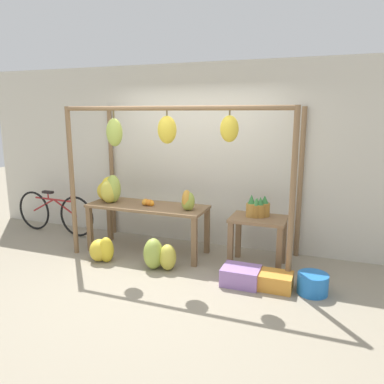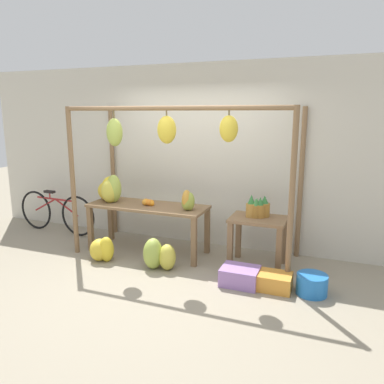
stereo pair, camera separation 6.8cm
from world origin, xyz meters
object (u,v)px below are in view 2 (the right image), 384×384
object	(u,v)px
banana_pile_on_table	(110,190)
orange_pile	(148,202)
parked_bicycle	(56,212)
pineapple_cluster	(258,208)
banana_pile_ground_right	(159,255)
fruit_crate_purple	(274,281)
banana_pile_ground_left	(102,250)
fruit_crate_white	(240,276)
papaya_pile	(188,201)
blue_bucket	(312,284)

from	to	relation	value
banana_pile_on_table	orange_pile	size ratio (longest dim) A/B	2.49
orange_pile	parked_bicycle	bearing A→B (deg)	172.56
pineapple_cluster	parked_bicycle	bearing A→B (deg)	177.29
pineapple_cluster	banana_pile_ground_right	bearing A→B (deg)	-153.12
orange_pile	fruit_crate_purple	xyz separation A→B (m)	(1.96, -0.55, -0.67)
banana_pile_ground_left	parked_bicycle	xyz separation A→B (m)	(-1.50, 0.82, 0.20)
banana_pile_on_table	banana_pile_ground_right	distance (m)	1.38
fruit_crate_white	parked_bicycle	bearing A→B (deg)	166.66
banana_pile_ground_right	fruit_crate_white	bearing A→B (deg)	-2.92
banana_pile_on_table	papaya_pile	distance (m)	1.30
pineapple_cluster	fruit_crate_white	world-z (taller)	pineapple_cluster
banana_pile_ground_left	papaya_pile	distance (m)	1.40
fruit_crate_white	papaya_pile	size ratio (longest dim) A/B	1.57
banana_pile_on_table	banana_pile_ground_left	xyz separation A→B (m)	(0.19, -0.55, -0.75)
papaya_pile	blue_bucket	bearing A→B (deg)	-15.02
banana_pile_ground_left	banana_pile_ground_right	distance (m)	0.87
banana_pile_ground_left	banana_pile_on_table	bearing A→B (deg)	109.04
pineapple_cluster	parked_bicycle	xyz separation A→B (m)	(-3.57, 0.17, -0.44)
orange_pile	banana_pile_ground_left	xyz separation A→B (m)	(-0.46, -0.56, -0.60)
blue_bucket	parked_bicycle	distance (m)	4.42
banana_pile_ground_left	fruit_crate_white	size ratio (longest dim) A/B	0.87
orange_pile	papaya_pile	world-z (taller)	papaya_pile
banana_pile_ground_left	parked_bicycle	world-z (taller)	parked_bicycle
fruit_crate_purple	banana_pile_ground_right	bearing A→B (deg)	178.75
fruit_crate_white	papaya_pile	world-z (taller)	papaya_pile
parked_bicycle	papaya_pile	bearing A→B (deg)	-6.77
fruit_crate_purple	orange_pile	bearing A→B (deg)	164.27
fruit_crate_white	blue_bucket	xyz separation A→B (m)	(0.84, 0.06, 0.01)
banana_pile_ground_left	fruit_crate_purple	xyz separation A→B (m)	(2.42, 0.01, -0.07)
fruit_crate_white	banana_pile_ground_right	bearing A→B (deg)	177.08
banana_pile_on_table	pineapple_cluster	xyz separation A→B (m)	(2.26, 0.09, -0.10)
orange_pile	parked_bicycle	world-z (taller)	orange_pile
orange_pile	papaya_pile	size ratio (longest dim) A/B	0.71
banana_pile_ground_right	banana_pile_ground_left	bearing A→B (deg)	-177.31
orange_pile	fruit_crate_white	xyz separation A→B (m)	(1.55, -0.58, -0.66)
banana_pile_ground_left	fruit_crate_purple	distance (m)	2.42
parked_bicycle	papaya_pile	size ratio (longest dim) A/B	5.71
orange_pile	fruit_crate_white	world-z (taller)	orange_pile
banana_pile_on_table	parked_bicycle	xyz separation A→B (m)	(-1.31, 0.26, -0.55)
orange_pile	fruit_crate_white	bearing A→B (deg)	-20.39
papaya_pile	fruit_crate_purple	world-z (taller)	papaya_pile
fruit_crate_purple	pineapple_cluster	bearing A→B (deg)	118.88
banana_pile_ground_left	banana_pile_ground_right	size ratio (longest dim) A/B	0.75
banana_pile_on_table	fruit_crate_white	xyz separation A→B (m)	(2.20, -0.57, -0.81)
pineapple_cluster	papaya_pile	world-z (taller)	papaya_pile
fruit_crate_white	fruit_crate_purple	world-z (taller)	fruit_crate_white
fruit_crate_white	parked_bicycle	size ratio (longest dim) A/B	0.27
banana_pile_on_table	fruit_crate_white	distance (m)	2.41
banana_pile_on_table	parked_bicycle	world-z (taller)	banana_pile_on_table
parked_bicycle	fruit_crate_white	bearing A→B (deg)	-13.34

